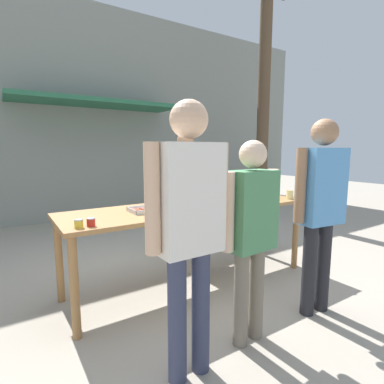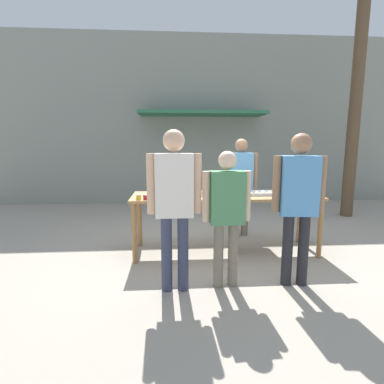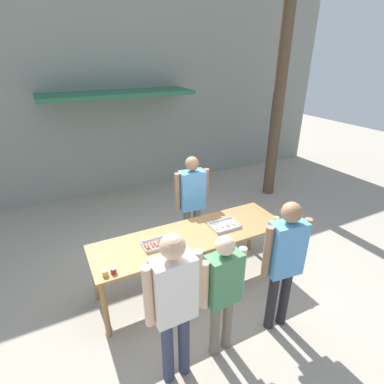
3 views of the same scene
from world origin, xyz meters
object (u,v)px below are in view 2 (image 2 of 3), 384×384
food_tray_sausages (192,194)px  condiment_jar_ketchup (146,197)px  food_tray_buns (261,193)px  person_customer_holding_hotdog (174,196)px  beer_cup (316,193)px  utility_pole (356,91)px  person_server_behind_table (240,179)px  condiment_jar_mustard (139,197)px  person_customer_waiting_in_line (227,208)px  person_customer_with_cup (298,196)px

food_tray_sausages → condiment_jar_ketchup: (-0.65, -0.29, 0.02)m
food_tray_buns → person_customer_holding_hotdog: size_ratio=0.23×
condiment_jar_ketchup → beer_cup: bearing=0.2°
person_customer_holding_hotdog → utility_pole: utility_pole is taller
person_server_behind_table → condiment_jar_ketchup: bearing=-140.5°
condiment_jar_mustard → beer_cup: bearing=0.2°
person_customer_holding_hotdog → person_customer_waiting_in_line: (0.59, 0.06, -0.14)m
utility_pole → food_tray_buns: bearing=-141.7°
food_tray_buns → person_customer_waiting_in_line: (-0.72, -1.09, 0.03)m
food_tray_sausages → beer_cup: (1.75, -0.28, 0.04)m
food_tray_sausages → condiment_jar_ketchup: condiment_jar_ketchup is taller
beer_cup → person_server_behind_table: size_ratio=0.06×
food_tray_sausages → condiment_jar_mustard: condiment_jar_mustard is taller
food_tray_buns → condiment_jar_mustard: (-1.79, -0.28, 0.02)m
food_tray_sausages → person_customer_waiting_in_line: person_customer_waiting_in_line is taller
food_tray_sausages → food_tray_buns: bearing=-0.1°
condiment_jar_ketchup → person_customer_holding_hotdog: size_ratio=0.04×
person_server_behind_table → condiment_jar_mustard: bearing=-142.1°
person_customer_waiting_in_line → utility_pole: bearing=-139.9°
person_server_behind_table → food_tray_sausages: bearing=-133.8°
food_tray_buns → utility_pole: utility_pole is taller
condiment_jar_mustard → person_customer_waiting_in_line: person_customer_waiting_in_line is taller
person_server_behind_table → person_customer_waiting_in_line: bearing=-103.2°
beer_cup → person_customer_holding_hotdog: 2.20m
condiment_jar_ketchup → person_customer_holding_hotdog: (0.38, -0.86, 0.16)m
food_tray_buns → utility_pole: 3.88m
beer_cup → utility_pole: size_ratio=0.02×
utility_pole → person_customer_holding_hotdog: bearing=-140.7°
person_server_behind_table → utility_pole: 3.53m
utility_pole → condiment_jar_ketchup: bearing=-151.2°
food_tray_buns → condiment_jar_mustard: condiment_jar_mustard is taller
person_server_behind_table → person_customer_holding_hotdog: size_ratio=0.96×
person_customer_holding_hotdog → utility_pole: size_ratio=0.33×
person_customer_waiting_in_line → beer_cup: bearing=-153.7°
beer_cup → food_tray_buns: bearing=158.7°
beer_cup → person_customer_with_cup: bearing=-126.7°
condiment_jar_mustard → utility_pole: bearing=28.3°
person_server_behind_table → person_customer_with_cup: 1.95m
food_tray_buns → food_tray_sausages: bearing=179.9°
person_server_behind_table → person_customer_waiting_in_line: 2.01m
condiment_jar_mustard → person_customer_with_cup: bearing=-23.8°
food_tray_sausages → person_customer_holding_hotdog: bearing=-103.3°
person_customer_holding_hotdog → utility_pole: bearing=-141.2°
beer_cup → condiment_jar_ketchup: bearing=-179.8°
food_tray_sausages → person_customer_with_cup: person_customer_with_cup is taller
beer_cup → utility_pole: bearing=50.6°
food_tray_buns → utility_pole: size_ratio=0.08×
food_tray_buns → condiment_jar_mustard: bearing=-171.0°
beer_cup → person_customer_holding_hotdog: size_ratio=0.06×
person_server_behind_table → food_tray_buns: bearing=-77.6°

